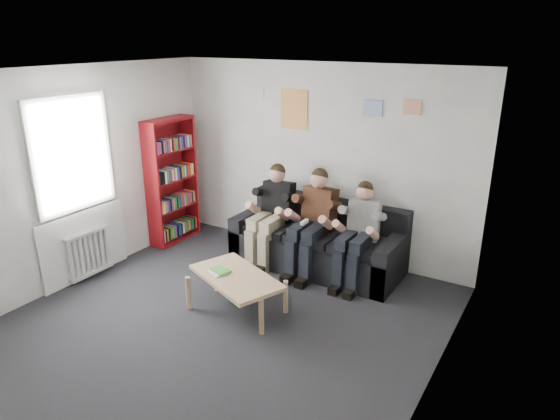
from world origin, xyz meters
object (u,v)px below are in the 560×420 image
person_left (270,215)px  person_right (357,235)px  sofa (318,244)px  coffee_table (236,280)px  person_middle (312,223)px  bookshelf (172,181)px

person_left → person_right: person_left is taller
sofa → person_left: size_ratio=1.68×
coffee_table → person_middle: person_middle is taller
coffee_table → person_right: (0.90, 1.35, 0.27)m
bookshelf → coffee_table: (2.07, -1.24, -0.55)m
sofa → person_right: (0.64, -0.20, 0.35)m
bookshelf → person_right: size_ratio=1.43×
person_right → person_middle: bearing=170.8°
person_middle → person_left: bearing=-176.6°
sofa → person_right: size_ratio=1.74×
person_right → person_left: bearing=170.5°
sofa → bookshelf: bearing=-172.3°
person_middle → person_right: person_middle is taller
coffee_table → person_left: bearing=106.0°
person_middle → person_right: size_ratio=1.06×
person_middle → bookshelf: bearing=-173.9°
person_left → person_right: (1.28, 0.00, -0.02)m
coffee_table → person_right: size_ratio=0.85×
coffee_table → person_left: 1.43m
sofa → person_middle: bearing=-90.0°
bookshelf → person_left: 1.70m
person_middle → person_right: bearing=3.9°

